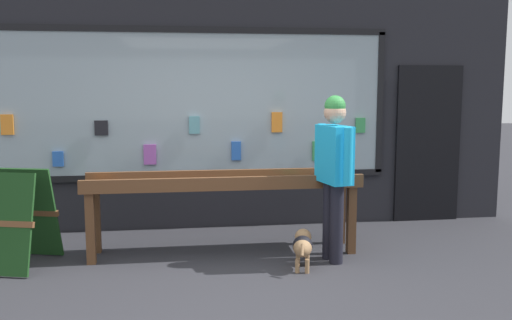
{
  "coord_description": "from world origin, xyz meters",
  "views": [
    {
      "loc": [
        -0.52,
        -4.97,
        1.86
      ],
      "look_at": [
        0.33,
        0.94,
        1.06
      ],
      "focal_mm": 40.0,
      "sensor_mm": 36.0,
      "label": 1
    }
  ],
  "objects_px": {
    "small_dog": "(303,245)",
    "sandwich_board_sign": "(18,218)",
    "display_table_main": "(223,189)",
    "person_browsing": "(334,165)"
  },
  "relations": [
    {
      "from": "small_dog",
      "to": "sandwich_board_sign",
      "type": "relative_size",
      "value": 0.57
    },
    {
      "from": "display_table_main",
      "to": "person_browsing",
      "type": "distance_m",
      "value": 1.24
    },
    {
      "from": "small_dog",
      "to": "sandwich_board_sign",
      "type": "height_order",
      "value": "sandwich_board_sign"
    },
    {
      "from": "small_dog",
      "to": "sandwich_board_sign",
      "type": "distance_m",
      "value": 2.91
    },
    {
      "from": "person_browsing",
      "to": "small_dog",
      "type": "xyz_separation_m",
      "value": [
        -0.37,
        -0.2,
        -0.79
      ]
    },
    {
      "from": "display_table_main",
      "to": "small_dog",
      "type": "height_order",
      "value": "display_table_main"
    },
    {
      "from": "display_table_main",
      "to": "sandwich_board_sign",
      "type": "bearing_deg",
      "value": -175.85
    },
    {
      "from": "person_browsing",
      "to": "small_dog",
      "type": "distance_m",
      "value": 0.89
    },
    {
      "from": "sandwich_board_sign",
      "to": "small_dog",
      "type": "bearing_deg",
      "value": 6.29
    },
    {
      "from": "small_dog",
      "to": "person_browsing",
      "type": "bearing_deg",
      "value": -47.97
    }
  ]
}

